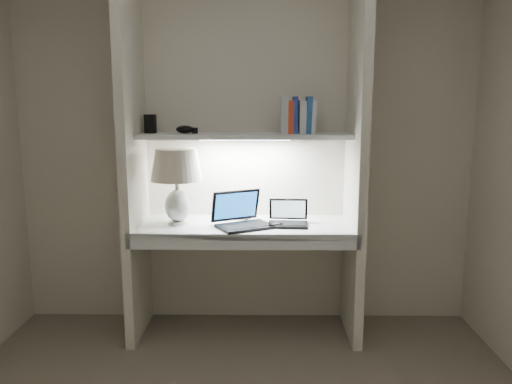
{
  "coord_description": "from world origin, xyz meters",
  "views": [
    {
      "loc": [
        0.11,
        -2.02,
        1.56
      ],
      "look_at": [
        0.08,
        1.05,
        1.02
      ],
      "focal_mm": 35.0,
      "sensor_mm": 36.0,
      "label": 1
    }
  ],
  "objects_px": {
    "table_lamp": "(177,174)",
    "book_row": "(298,116)",
    "laptop_netbook": "(288,219)",
    "laptop_main": "(241,218)",
    "speaker": "(243,210)"
  },
  "relations": [
    {
      "from": "book_row",
      "to": "speaker",
      "type": "bearing_deg",
      "value": 176.62
    },
    {
      "from": "table_lamp",
      "to": "speaker",
      "type": "bearing_deg",
      "value": 19.87
    },
    {
      "from": "table_lamp",
      "to": "book_row",
      "type": "distance_m",
      "value": 0.89
    },
    {
      "from": "laptop_main",
      "to": "laptop_netbook",
      "type": "xyz_separation_m",
      "value": [
        0.31,
        0.04,
        -0.01
      ]
    },
    {
      "from": "laptop_main",
      "to": "speaker",
      "type": "distance_m",
      "value": 0.2
    },
    {
      "from": "speaker",
      "to": "book_row",
      "type": "xyz_separation_m",
      "value": [
        0.37,
        -0.02,
        0.64
      ]
    },
    {
      "from": "table_lamp",
      "to": "book_row",
      "type": "bearing_deg",
      "value": 9.42
    },
    {
      "from": "laptop_main",
      "to": "book_row",
      "type": "distance_m",
      "value": 0.78
    },
    {
      "from": "table_lamp",
      "to": "speaker",
      "type": "distance_m",
      "value": 0.53
    },
    {
      "from": "speaker",
      "to": "table_lamp",
      "type": "bearing_deg",
      "value": -141.09
    },
    {
      "from": "table_lamp",
      "to": "laptop_main",
      "type": "bearing_deg",
      "value": -6.11
    },
    {
      "from": "book_row",
      "to": "laptop_main",
      "type": "bearing_deg",
      "value": -154.51
    },
    {
      "from": "speaker",
      "to": "book_row",
      "type": "distance_m",
      "value": 0.74
    },
    {
      "from": "speaker",
      "to": "laptop_main",
      "type": "bearing_deg",
      "value": -71.47
    },
    {
      "from": "laptop_netbook",
      "to": "book_row",
      "type": "relative_size",
      "value": 1.1
    }
  ]
}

